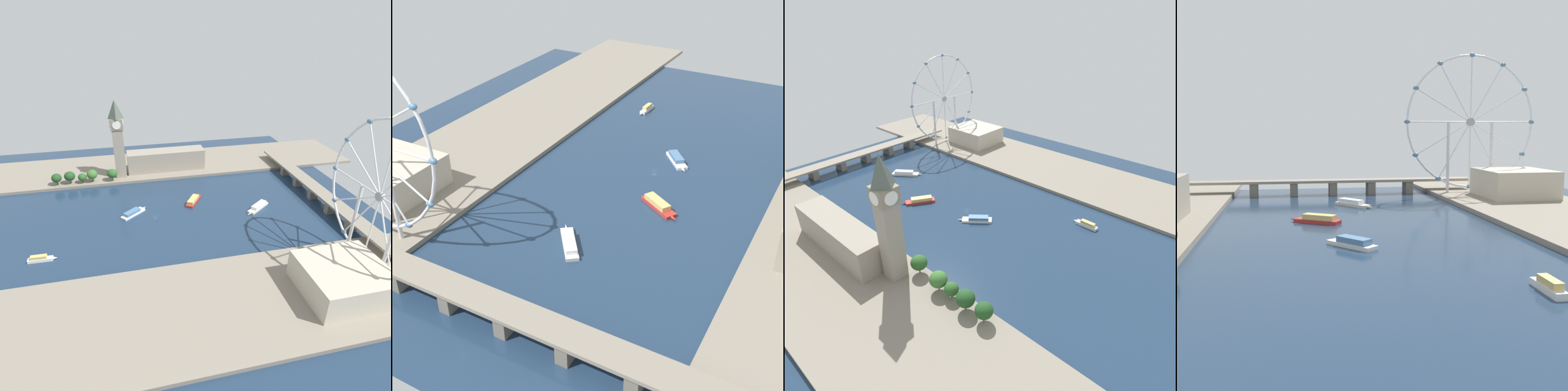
{
  "view_description": "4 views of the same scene",
  "coord_description": "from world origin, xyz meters",
  "views": [
    {
      "loc": [
        271.95,
        -24.78,
        160.85
      ],
      "look_at": [
        4.07,
        37.43,
        19.36
      ],
      "focal_mm": 31.12,
      "sensor_mm": 36.0,
      "label": 1
    },
    {
      "loc": [
        -113.36,
        297.21,
        173.41
      ],
      "look_at": [
        8.85,
        76.07,
        18.99
      ],
      "focal_mm": 49.66,
      "sensor_mm": 36.0,
      "label": 2
    },
    {
      "loc": [
        -187.36,
        -184.58,
        159.37
      ],
      "look_at": [
        6.96,
        -10.01,
        14.94
      ],
      "focal_mm": 31.57,
      "sensor_mm": 36.0,
      "label": 3
    },
    {
      "loc": [
        -35.14,
        -235.2,
        51.5
      ],
      "look_at": [
        15.59,
        64.17,
        11.59
      ],
      "focal_mm": 45.92,
      "sensor_mm": 36.0,
      "label": 4
    }
  ],
  "objects": [
    {
      "name": "tour_boat_3",
      "position": [
        46.21,
        -92.05,
        2.01
      ],
      "size": [
        4.77,
        21.31,
        4.85
      ],
      "rotation": [
        0.0,
        0.0,
        1.55
      ],
      "color": "white",
      "rests_on": "ground_plane"
    },
    {
      "name": "tour_boat_2",
      "position": [
        7.55,
        98.67,
        2.01
      ],
      "size": [
        23.49,
        28.88,
        4.72
      ],
      "rotation": [
        0.0,
        0.0,
        5.36
      ],
      "color": "beige",
      "rests_on": "ground_plane"
    },
    {
      "name": "tour_boat_1",
      "position": [
        -7.76,
        -19.85,
        1.88
      ],
      "size": [
        22.08,
        25.34,
        4.47
      ],
      "rotation": [
        0.0,
        0.0,
        2.26
      ],
      "color": "white",
      "rests_on": "ground_plane"
    },
    {
      "name": "tour_boat_0",
      "position": [
        -19.38,
        40.63,
        2.08
      ],
      "size": [
        28.71,
        20.48,
        4.84
      ],
      "rotation": [
        0.0,
        0.0,
        2.58
      ],
      "color": "#B22D28",
      "rests_on": "ground_plane"
    },
    {
      "name": "ferris_wheel",
      "position": [
        105.82,
        139.39,
        56.89
      ],
      "size": [
        106.14,
        3.2,
        106.98
      ],
      "color": "silver",
      "rests_on": "riverbank_right"
    },
    {
      "name": "river_bridge",
      "position": [
        0.0,
        163.51,
        8.68
      ],
      "size": [
        226.44,
        15.67,
        11.88
      ],
      "color": "gray",
      "rests_on": "ground_plane"
    },
    {
      "name": "ground_plane",
      "position": [
        0.0,
        0.0,
        0.0
      ],
      "size": [
        414.44,
        414.44,
        0.0
      ],
      "primitive_type": "plane",
      "color": "#1E334C"
    },
    {
      "name": "riverside_hall",
      "position": [
        128.06,
        106.45,
        12.88
      ],
      "size": [
        48.02,
        53.25,
        19.76
      ],
      "primitive_type": "cube",
      "color": "#BCB29E",
      "rests_on": "riverbank_right"
    }
  ]
}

